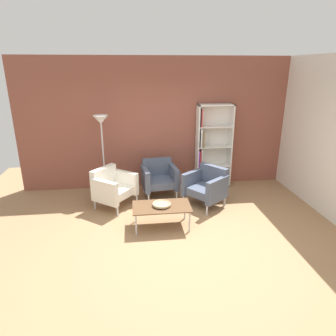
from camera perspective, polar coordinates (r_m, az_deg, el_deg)
ground_plane at (r=5.01m, az=2.43°, el=-13.42°), size 8.32×8.32×0.00m
brick_back_panel at (r=6.79m, az=-0.78°, el=8.44°), size 6.40×0.12×2.90m
plaster_right_partition at (r=6.10m, az=29.30°, el=4.82°), size 0.12×5.20×2.90m
bookshelf_tall at (r=6.90m, az=8.11°, el=3.99°), size 0.80×0.30×1.90m
coffee_table_low at (r=5.19m, az=-1.22°, el=-7.57°), size 1.00×0.56×0.40m
decorative_bowl at (r=5.16m, az=-1.23°, el=-6.91°), size 0.32×0.32×0.05m
armchair_near_window at (r=6.03m, az=7.39°, el=-3.36°), size 0.94×0.95×0.78m
armchair_by_bookshelf at (r=6.02m, az=-10.52°, el=-3.56°), size 0.94×0.95×0.78m
armchair_spare_guest at (r=6.42m, az=-1.72°, el=-1.79°), size 0.79×0.74×0.78m
floor_lamp_torchiere at (r=6.33m, az=-12.60°, el=7.21°), size 0.32×0.32×1.74m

